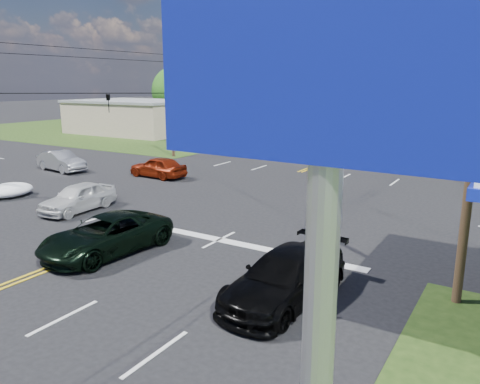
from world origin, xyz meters
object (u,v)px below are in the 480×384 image
Objects in this scene: pole_nw at (172,102)px; suv_black at (285,277)px; retail_nw at (136,118)px; sedan_silver at (61,161)px; pickup_dkgreen at (106,235)px; polesign_se at (322,246)px; tree_far_l at (172,92)px; pole_left_far at (272,94)px; pickup_white at (78,197)px; pole_se at (474,144)px.

pole_nw is 1.78× the size of suv_black.
retail_nw reaches higher than sedan_silver.
pickup_dkgreen is at bearing -175.55° from suv_black.
suv_black is 11.94m from polesign_se.
tree_far_l is 37.06m from sedan_silver.
pole_left_far is at bearing -11.89° from tree_far_l.
pickup_dkgreen is 16.77m from polesign_se.
tree_far_l is at bearing 120.40° from pickup_white.
pole_se is 18.91m from pickup_white.
pole_left_far is at bearing 113.69° from pickup_dkgreen.
pickup_white is at bearing -65.94° from pole_nw.
polesign_se reaches higher than retail_nw.
retail_nw is 27.10m from sedan_silver.
tree_far_l is at bearing 131.53° from pickup_dkgreen.
sedan_silver is at bearing -63.75° from tree_far_l.
pole_nw reaches higher than pickup_white.
pole_left_far is at bearing 90.00° from pole_nw.
sedan_silver is at bearing -58.18° from retail_nw.
pole_left_far reaches higher than pole_se.
tree_far_l is 70.00m from polesign_se.
tree_far_l is 54.63m from pickup_dkgreen.
suv_black is (21.43, -39.65, -4.39)m from pole_left_far.
suv_black is 1.16× the size of sedan_silver.
pole_left_far is 29.46m from sedan_silver.
tree_far_l is at bearing 130.34° from polesign_se.
pole_left_far is 45.28m from suv_black.
sedan_silver is (-2.73, -29.00, -4.41)m from pole_left_far.
pole_left_far reaches higher than pickup_dkgreen.
pole_nw is at bearing 110.85° from pickup_white.
pickup_dkgreen is 1.18× the size of sedan_silver.
pole_nw is 25.04m from pickup_dkgreen.
polesign_se is at bearing -38.70° from pickup_white.
pole_se is (43.00, -31.00, 2.92)m from retail_nw.
suv_black is (7.84, -0.03, 0.02)m from pickup_dkgreen.
pole_se is 2.06× the size of sedan_silver.
suv_black is (21.43, -20.65, -4.14)m from pole_nw.
suv_black is at bearing 116.73° from polesign_se.
suv_black is 14.31m from pickup_white.
pole_left_far reaches higher than pickup_white.
pole_nw is 1.74× the size of pickup_dkgreen.
pole_nw is 40.18m from polesign_se.
tree_far_l is 2.01× the size of pickup_white.
tree_far_l reaches higher than retail_nw.
polesign_se is at bearing -32.65° from pickup_dkgreen.
pole_left_far is at bearing 123.07° from suv_black.
pickup_dkgreen is 1.26× the size of pickup_white.
sedan_silver is at bearing 160.89° from suv_black.
retail_nw is at bearing 143.47° from suv_black.
pickup_white is at bearing 144.51° from polesign_se.
pole_left_far is 55.94m from polesign_se.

